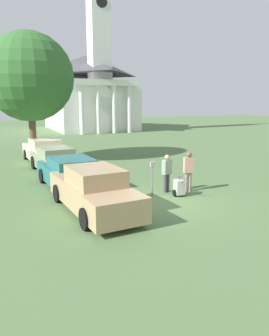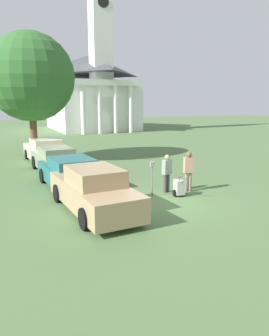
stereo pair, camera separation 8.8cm
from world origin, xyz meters
name	(u,v)px [view 1 (the left image)]	position (x,y,z in m)	size (l,w,h in m)	color
ground_plane	(161,203)	(0.00, 0.00, 0.00)	(120.00, 120.00, 0.00)	#517042
parked_car_tan	(94,191)	(-2.65, 0.19, 0.74)	(2.21, 5.24, 1.61)	tan
parked_car_teal	(71,174)	(-2.65, 3.58, 0.66)	(2.33, 5.24, 1.40)	#23666B
parked_car_sage	(55,160)	(-2.65, 7.24, 0.67)	(2.19, 4.97, 1.41)	gray
parked_car_cream	(45,151)	(-2.65, 10.69, 0.70)	(2.30, 5.20, 1.50)	beige
parking_meter	(152,172)	(0.09, 0.95, 1.01)	(0.18, 0.09, 1.46)	slate
person_worker	(167,171)	(0.95, 1.27, 0.93)	(0.47, 0.34, 1.64)	#3F3F47
person_supervisor	(188,169)	(1.85, 0.97, 0.99)	(0.46, 0.30, 1.74)	gray
equipment_cart	(179,187)	(1.12, 0.52, 0.39)	(0.50, 1.00, 1.00)	#B2B2AD
church	(90,87)	(7.30, 33.60, 5.66)	(10.24, 14.11, 24.02)	white
shade_tree	(29,77)	(-3.26, 11.23, 5.32)	(5.50, 5.50, 8.09)	brown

